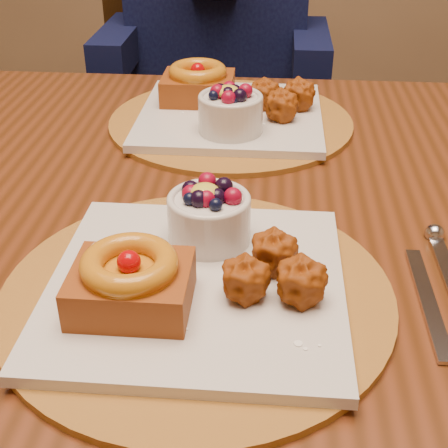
{
  "coord_description": "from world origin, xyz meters",
  "views": [
    {
      "loc": [
        0.11,
        -0.72,
        1.13
      ],
      "look_at": [
        0.06,
        -0.2,
        0.81
      ],
      "focal_mm": 50.0,
      "sensor_mm": 36.0,
      "label": 1
    }
  ],
  "objects_px": {
    "dining_table": "(218,240)",
    "chair_far": "(192,120)",
    "place_setting_near": "(195,273)",
    "place_setting_far": "(229,109)"
  },
  "relations": [
    {
      "from": "place_setting_near",
      "to": "place_setting_far",
      "type": "distance_m",
      "value": 0.43
    },
    {
      "from": "dining_table",
      "to": "place_setting_near",
      "type": "relative_size",
      "value": 4.21
    },
    {
      "from": "dining_table",
      "to": "chair_far",
      "type": "distance_m",
      "value": 0.93
    },
    {
      "from": "dining_table",
      "to": "place_setting_far",
      "type": "height_order",
      "value": "place_setting_far"
    },
    {
      "from": "place_setting_near",
      "to": "place_setting_far",
      "type": "relative_size",
      "value": 1.0
    },
    {
      "from": "place_setting_far",
      "to": "chair_far",
      "type": "distance_m",
      "value": 0.76
    },
    {
      "from": "place_setting_near",
      "to": "place_setting_far",
      "type": "bearing_deg",
      "value": 90.07
    },
    {
      "from": "dining_table",
      "to": "chair_far",
      "type": "height_order",
      "value": "chair_far"
    },
    {
      "from": "dining_table",
      "to": "place_setting_near",
      "type": "height_order",
      "value": "place_setting_near"
    },
    {
      "from": "chair_far",
      "to": "place_setting_far",
      "type": "bearing_deg",
      "value": -93.18
    }
  ]
}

